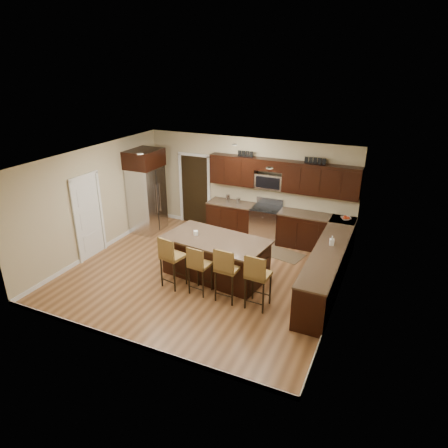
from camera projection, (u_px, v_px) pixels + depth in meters
The scene contains 24 objects.
floor at pixel (203, 274), 9.26m from camera, with size 6.00×6.00×0.00m, color #93623A.
ceiling at pixel (200, 159), 8.23m from camera, with size 6.00×6.00×0.00m, color silver.
wall_back at pixel (247, 186), 11.05m from camera, with size 6.00×6.00×0.00m, color #C1B38C.
wall_left at pixel (94, 201), 9.89m from camera, with size 5.50×5.50×0.00m, color #C1B38C.
wall_right at pixel (341, 245), 7.59m from camera, with size 5.50×5.50×0.00m, color #C1B38C.
base_cabinets at pixel (301, 246), 9.57m from camera, with size 4.02×3.96×0.92m.
upper_cabinets at pixel (283, 175), 10.33m from camera, with size 4.00×0.33×0.80m.
range at pixel (266, 223), 10.88m from camera, with size 0.76×0.64×1.11m.
microwave at pixel (270, 181), 10.57m from camera, with size 0.76×0.31×0.40m, color silver.
doorway at pixel (195, 190), 11.80m from camera, with size 0.85×0.03×2.06m, color black.
pantry_door at pixel (88, 218), 9.76m from camera, with size 0.03×0.80×2.04m, color white.
letter_decor at pixel (279, 157), 10.21m from camera, with size 2.20×0.03×0.15m, color black, non-canonical shape.
island at pixel (216, 258), 9.06m from camera, with size 2.46×1.49×0.92m.
stool_left at pixel (171, 256), 8.48m from camera, with size 0.52×0.52×1.18m.
stool_mid at pixel (198, 265), 8.25m from camera, with size 0.44×0.44×1.09m.
stool_right at pixel (226, 269), 7.98m from camera, with size 0.46×0.46×1.19m.
refrigerator at pixel (146, 190), 11.20m from camera, with size 0.79×0.99×2.35m.
floor_mat at pixel (284, 255), 10.16m from camera, with size 0.96×0.64×0.01m, color brown.
fruit_bowl at pixel (346, 219), 9.90m from camera, with size 0.26×0.26×0.06m, color silver.
soap_bottle at pixel (332, 241), 8.53m from camera, with size 0.10×0.10×0.21m, color #B2B2B2.
canister_tall at pixel (228, 198), 11.10m from camera, with size 0.12×0.12×0.21m, color silver.
canister_short at pixel (238, 201), 10.99m from camera, with size 0.11×0.11×0.16m, color silver.
island_jar at pixel (196, 233), 9.04m from camera, with size 0.10×0.10×0.10m, color white.
stool_extra at pixel (257, 275), 7.73m from camera, with size 0.46×0.46×1.19m.
Camera 1 is at (3.81, -7.18, 4.62)m, focal length 32.00 mm.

